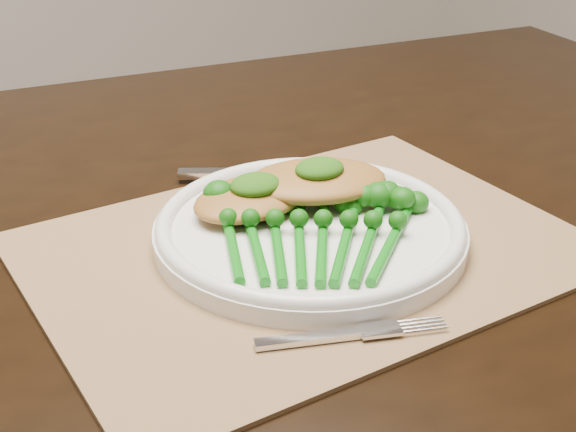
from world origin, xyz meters
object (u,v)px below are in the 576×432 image
dinner_plate (310,228)px  chicken_fillet_left (252,197)px  broccolini_bundle (311,240)px  placemat (306,249)px

dinner_plate → chicken_fillet_left: size_ratio=2.34×
chicken_fillet_left → broccolini_bundle: (0.01, -0.08, -0.01)m
placemat → broccolini_bundle: 0.03m
dinner_plate → broccolini_bundle: bearing=-119.1°
placemat → chicken_fillet_left: size_ratio=3.93×
placemat → dinner_plate: dinner_plate is taller
chicken_fillet_left → broccolini_bundle: bearing=-94.5°
placemat → dinner_plate: 0.02m
broccolini_bundle → chicken_fillet_left: bearing=129.9°
placemat → chicken_fillet_left: 0.07m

